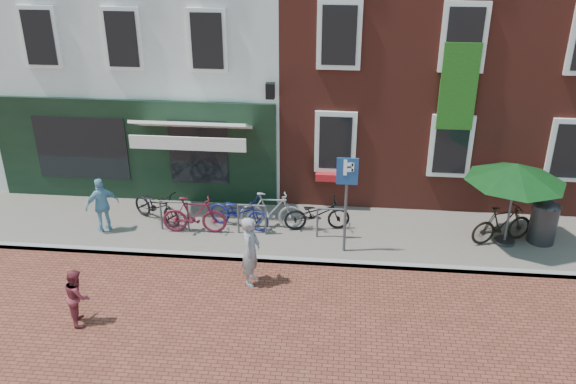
# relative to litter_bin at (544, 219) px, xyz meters

# --- Properties ---
(ground) EXTENTS (80.00, 80.00, 0.00)m
(ground) POSITION_rel_litter_bin_xyz_m (-5.69, -1.53, -0.72)
(ground) COLOR brown
(sidewalk) EXTENTS (24.00, 3.00, 0.10)m
(sidewalk) POSITION_rel_litter_bin_xyz_m (-4.69, -0.03, -0.67)
(sidewalk) COLOR slate
(sidewalk) RESTS_ON ground
(building_stucco) EXTENTS (8.00, 8.00, 9.00)m
(building_stucco) POSITION_rel_litter_bin_xyz_m (-10.69, 5.47, 3.78)
(building_stucco) COLOR silver
(building_stucco) RESTS_ON ground
(building_brick_mid) EXTENTS (6.00, 8.00, 10.00)m
(building_brick_mid) POSITION_rel_litter_bin_xyz_m (-3.69, 5.47, 4.28)
(building_brick_mid) COLOR maroon
(building_brick_mid) RESTS_ON ground
(litter_bin) EXTENTS (0.65, 0.65, 1.20)m
(litter_bin) POSITION_rel_litter_bin_xyz_m (0.00, 0.00, 0.00)
(litter_bin) COLOR #323234
(litter_bin) RESTS_ON sidewalk
(parking_sign) EXTENTS (0.50, 0.08, 2.43)m
(parking_sign) POSITION_rel_litter_bin_xyz_m (-4.86, -0.96, 1.04)
(parking_sign) COLOR #4C4C4F
(parking_sign) RESTS_ON sidewalk
(parasol) EXTENTS (2.38, 2.38, 2.22)m
(parasol) POSITION_rel_litter_bin_xyz_m (-0.90, -0.16, 1.36)
(parasol) COLOR #4C4C4F
(parasol) RESTS_ON sidewalk
(woman) EXTENTS (0.47, 0.64, 1.62)m
(woman) POSITION_rel_litter_bin_xyz_m (-6.89, -2.37, 0.09)
(woman) COLOR gray
(woman) RESTS_ON ground
(boy) EXTENTS (0.66, 0.72, 1.21)m
(boy) POSITION_rel_litter_bin_xyz_m (-10.13, -4.11, -0.12)
(boy) COLOR maroon
(boy) RESTS_ON ground
(cafe_person) EXTENTS (0.88, 0.80, 1.45)m
(cafe_person) POSITION_rel_litter_bin_xyz_m (-10.98, -0.53, 0.10)
(cafe_person) COLOR #6DA6C1
(cafe_person) RESTS_ON sidewalk
(bicycle_0) EXTENTS (1.75, 1.38, 0.89)m
(bicycle_0) POSITION_rel_litter_bin_xyz_m (-9.78, 0.09, -0.18)
(bicycle_0) COLOR black
(bicycle_0) RESTS_ON sidewalk
(bicycle_1) EXTENTS (1.66, 0.55, 0.98)m
(bicycle_1) POSITION_rel_litter_bin_xyz_m (-8.65, -0.40, -0.13)
(bicycle_1) COLOR maroon
(bicycle_1) RESTS_ON sidewalk
(bicycle_2) EXTENTS (1.78, 1.03, 0.89)m
(bicycle_2) POSITION_rel_litter_bin_xyz_m (-7.59, -0.00, -0.18)
(bicycle_2) COLOR navy
(bicycle_2) RESTS_ON sidewalk
(bicycle_3) EXTENTS (1.65, 0.52, 0.98)m
(bicycle_3) POSITION_rel_litter_bin_xyz_m (-6.76, 0.05, -0.13)
(bicycle_3) COLOR gray
(bicycle_3) RESTS_ON sidewalk
(bicycle_4) EXTENTS (1.76, 0.87, 0.89)m
(bicycle_4) POSITION_rel_litter_bin_xyz_m (-5.57, 0.08, -0.18)
(bicycle_4) COLOR black
(bicycle_4) RESTS_ON sidewalk
(bicycle_5) EXTENTS (1.69, 1.02, 0.98)m
(bicycle_5) POSITION_rel_litter_bin_xyz_m (-1.01, -0.12, -0.13)
(bicycle_5) COLOR black
(bicycle_5) RESTS_ON sidewalk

